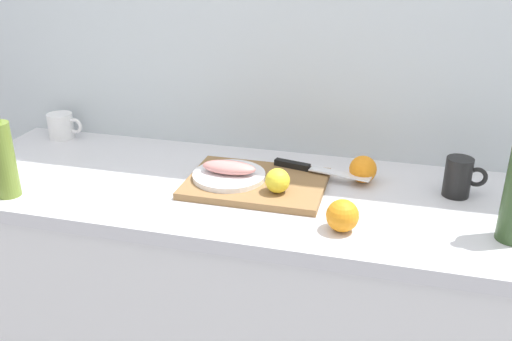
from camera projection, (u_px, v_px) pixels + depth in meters
The scene contains 12 objects.
back_wall at pixel (308, 44), 1.68m from camera, with size 3.20×0.05×2.50m, color silver.
kitchen_counter at pixel (280, 321), 1.71m from camera, with size 2.00×0.60×0.90m.
cutting_board at pixel (256, 183), 1.56m from camera, with size 0.39×0.28×0.02m, color olive.
white_plate at pixel (229, 176), 1.57m from camera, with size 0.21×0.21×0.01m, color white.
fish_fillet at pixel (229, 167), 1.56m from camera, with size 0.16×0.07×0.04m, color tan.
chef_knife at pixel (310, 168), 1.61m from camera, with size 0.29×0.09×0.02m.
lemon_0 at pixel (278, 181), 1.47m from camera, with size 0.07×0.07×0.07m, color yellow.
olive_oil_bottle at pixel (3, 158), 1.47m from camera, with size 0.06×0.06×0.28m.
coffee_mug_0 at pixel (459, 177), 1.49m from camera, with size 0.11×0.07×0.11m.
coffee_mug_1 at pixel (62, 126), 1.92m from camera, with size 0.13×0.09×0.09m.
orange_0 at pixel (342, 216), 1.32m from camera, with size 0.08×0.08×0.08m, color orange.
orange_1 at pixel (363, 169), 1.58m from camera, with size 0.08×0.08×0.08m, color orange.
Camera 1 is at (0.28, -1.35, 1.57)m, focal length 38.51 mm.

